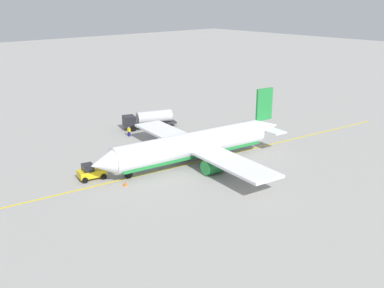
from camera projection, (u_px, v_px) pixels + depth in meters
The scene contains 8 objects.
ground_plane at pixel (192, 163), 68.11m from camera, with size 400.00×400.00×0.00m, color #9E9B96.
airplane at pixel (195, 145), 67.53m from camera, with size 33.04×31.69×9.73m.
fuel_tanker at pixel (149, 119), 85.74m from camera, with size 10.25×5.52×3.15m.
pushback_tug at pixel (91, 172), 61.99m from camera, with size 3.93×2.94×2.20m.
refueling_worker at pixel (129, 132), 80.79m from camera, with size 0.38×0.53×1.71m.
safety_cone_nose at pixel (125, 184), 59.95m from camera, with size 0.54×0.54×0.60m, color #F2590F.
safety_cone_wingtip at pixel (104, 174), 62.96m from camera, with size 0.59×0.59×0.65m, color #F2590F.
taxi_line_marking at pixel (192, 163), 68.11m from camera, with size 84.54×0.30×0.01m, color yellow.
Camera 1 is at (42.55, 47.58, 23.92)m, focal length 42.84 mm.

